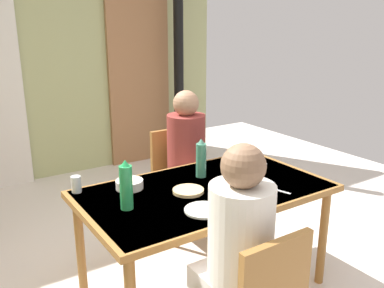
{
  "coord_description": "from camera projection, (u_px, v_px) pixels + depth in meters",
  "views": [
    {
      "loc": [
        -1.12,
        -1.94,
        1.71
      ],
      "look_at": [
        0.27,
        0.16,
        0.97
      ],
      "focal_mm": 38.72,
      "sensor_mm": 36.0,
      "label": 1
    }
  ],
  "objects": [
    {
      "name": "stove_pipe_column",
      "position": [
        178.0,
        46.0,
        4.98
      ],
      "size": [
        0.12,
        0.12,
        2.89
      ],
      "primitive_type": "cylinder",
      "color": "black",
      "rests_on": "ground_plane"
    },
    {
      "name": "water_bottle_green_near",
      "position": [
        201.0,
        159.0,
        2.74
      ],
      "size": [
        0.07,
        0.07,
        0.26
      ],
      "color": "#3E8769",
      "rests_on": "dining_table"
    },
    {
      "name": "bread_plate_sliced",
      "position": [
        188.0,
        191.0,
        2.51
      ],
      "size": [
        0.19,
        0.19,
        0.02
      ],
      "primitive_type": "cylinder",
      "color": "#DBB77A",
      "rests_on": "dining_table"
    },
    {
      "name": "wall_back",
      "position": [
        38.0,
        48.0,
        4.44
      ],
      "size": [
        4.36,
        0.1,
        2.89
      ],
      "primitive_type": "cube",
      "color": "tan",
      "rests_on": "ground_plane"
    },
    {
      "name": "water_bottle_green_far",
      "position": [
        126.0,
        186.0,
        2.26
      ],
      "size": [
        0.07,
        0.07,
        0.28
      ],
      "color": "#289752",
      "rests_on": "dining_table"
    },
    {
      "name": "serving_bowl_center",
      "position": [
        130.0,
        184.0,
        2.56
      ],
      "size": [
        0.17,
        0.17,
        0.05
      ],
      "primitive_type": "cylinder",
      "color": "silver",
      "rests_on": "dining_table"
    },
    {
      "name": "dinner_plate_near_right",
      "position": [
        237.0,
        172.0,
        2.83
      ],
      "size": [
        0.19,
        0.19,
        0.01
      ],
      "primitive_type": "cylinder",
      "color": "white",
      "rests_on": "dining_table"
    },
    {
      "name": "drinking_glass_by_near_diner",
      "position": [
        76.0,
        184.0,
        2.5
      ],
      "size": [
        0.06,
        0.06,
        0.1
      ],
      "primitive_type": "cylinder",
      "color": "silver",
      "rests_on": "dining_table"
    },
    {
      "name": "door_wooden",
      "position": [
        139.0,
        83.0,
        5.1
      ],
      "size": [
        0.8,
        0.05,
        2.0
      ],
      "primitive_type": "cube",
      "color": "#9E6B44",
      "rests_on": "ground_plane"
    },
    {
      "name": "dining_table",
      "position": [
        205.0,
        198.0,
        2.59
      ],
      "size": [
        1.54,
        0.89,
        0.72
      ],
      "color": "olive",
      "rests_on": "ground_plane"
    },
    {
      "name": "person_far_diner",
      "position": [
        187.0,
        146.0,
        3.24
      ],
      "size": [
        0.3,
        0.37,
        0.77
      ],
      "rotation": [
        0.0,
        0.0,
        3.14
      ],
      "color": "maroon",
      "rests_on": "ground_plane"
    },
    {
      "name": "chair_far_diner",
      "position": [
        178.0,
        175.0,
        3.43
      ],
      "size": [
        0.4,
        0.4,
        0.87
      ],
      "rotation": [
        0.0,
        0.0,
        3.14
      ],
      "color": "olive",
      "rests_on": "ground_plane"
    },
    {
      "name": "cutlery_knife_near",
      "position": [
        257.0,
        163.0,
        3.03
      ],
      "size": [
        0.11,
        0.13,
        0.0
      ],
      "primitive_type": "cube",
      "rotation": [
        0.0,
        0.0,
        2.24
      ],
      "color": "silver",
      "rests_on": "dining_table"
    },
    {
      "name": "cutlery_fork_near",
      "position": [
        253.0,
        198.0,
        2.42
      ],
      "size": [
        0.03,
        0.15,
        0.0
      ],
      "primitive_type": "cube",
      "rotation": [
        0.0,
        0.0,
        4.62
      ],
      "color": "silver",
      "rests_on": "dining_table"
    },
    {
      "name": "cutlery_knife_far",
      "position": [
        279.0,
        191.0,
        2.53
      ],
      "size": [
        0.06,
        0.15,
        0.0
      ],
      "primitive_type": "cube",
      "rotation": [
        0.0,
        0.0,
        5.01
      ],
      "color": "silver",
      "rests_on": "dining_table"
    },
    {
      "name": "dinner_plate_near_left",
      "position": [
        204.0,
        210.0,
        2.26
      ],
      "size": [
        0.22,
        0.22,
        0.01
      ],
      "primitive_type": "cylinder",
      "color": "white",
      "rests_on": "dining_table"
    },
    {
      "name": "person_near_diner",
      "position": [
        239.0,
        235.0,
        1.88
      ],
      "size": [
        0.3,
        0.37,
        0.77
      ],
      "color": "silver",
      "rests_on": "ground_plane"
    }
  ]
}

